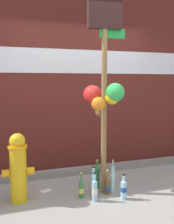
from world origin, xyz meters
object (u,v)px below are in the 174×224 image
object	(u,v)px
bottle_1	(94,184)
bottle_4	(112,182)
fire_hydrant	(18,167)
bottle_6	(95,190)
bottle_8	(108,185)
bottle_5	(81,189)
bottle_7	(97,176)
bottle_0	(124,189)
memorial_post	(104,84)
bottle_3	(113,175)
bottle_2	(93,184)

from	to	relation	value
bottle_1	bottle_4	world-z (taller)	bottle_4
fire_hydrant	bottle_6	size ratio (longest dim) A/B	2.35
bottle_4	bottle_8	bearing A→B (deg)	-150.19
bottle_5	bottle_7	world-z (taller)	bottle_7
bottle_0	bottle_6	distance (m)	0.38
memorial_post	bottle_0	bearing A→B (deg)	-62.13
bottle_3	bottle_8	xyz separation A→B (m)	(-0.19, -0.26, -0.03)
bottle_3	bottle_4	world-z (taller)	bottle_3
bottle_2	bottle_8	size ratio (longest dim) A/B	1.17
bottle_0	bottle_8	xyz separation A→B (m)	(-0.14, 0.19, -0.01)
bottle_2	bottle_5	world-z (taller)	bottle_2
memorial_post	bottle_8	size ratio (longest dim) A/B	7.46
bottle_0	bottle_3	bearing A→B (deg)	83.85
bottle_8	bottle_2	bearing A→B (deg)	170.94
bottle_5	bottle_6	size ratio (longest dim) A/B	0.91
bottle_6	bottle_1	bearing A→B (deg)	73.10
bottle_1	bottle_4	size ratio (longest dim) A/B	0.79
bottle_0	bottle_7	distance (m)	0.48
bottle_7	fire_hydrant	bearing A→B (deg)	-176.34
bottle_5	bottle_7	bearing A→B (deg)	36.42
fire_hydrant	bottle_4	bearing A→B (deg)	-5.57
bottle_2	bottle_6	size ratio (longest dim) A/B	1.06
bottle_4	memorial_post	bearing A→B (deg)	149.05
bottle_2	bottle_4	world-z (taller)	bottle_2
bottle_4	bottle_6	xyz separation A→B (m)	(-0.32, -0.18, 0.00)
bottle_1	bottle_4	xyz separation A→B (m)	(0.24, -0.08, 0.03)
bottle_5	bottle_7	size ratio (longest dim) A/B	0.82
fire_hydrant	memorial_post	bearing A→B (deg)	-2.77
bottle_3	bottle_6	bearing A→B (deg)	-137.22
bottle_0	bottle_4	distance (m)	0.25
bottle_3	bottle_5	distance (m)	0.61
memorial_post	bottle_4	xyz separation A→B (m)	(0.11, -0.07, -1.32)
memorial_post	bottle_1	distance (m)	1.36
memorial_post	bottle_2	distance (m)	1.32
bottle_0	bottle_1	xyz separation A→B (m)	(-0.29, 0.33, -0.03)
bottle_2	bottle_7	bearing A→B (deg)	58.27
bottle_1	bottle_6	bearing A→B (deg)	-106.90
bottle_2	bottle_3	world-z (taller)	bottle_2
bottle_4	bottle_5	xyz separation A→B (m)	(-0.45, -0.03, -0.02)
bottle_3	bottle_2	bearing A→B (deg)	-148.65
bottle_0	bottle_2	bearing A→B (deg)	146.27
memorial_post	bottle_6	xyz separation A→B (m)	(-0.21, -0.24, -1.32)
memorial_post	bottle_1	xyz separation A→B (m)	(-0.13, 0.02, -1.36)
bottle_1	bottle_5	xyz separation A→B (m)	(-0.21, -0.12, 0.01)
bottle_1	bottle_5	distance (m)	0.24
bottle_7	bottle_5	bearing A→B (deg)	-143.58
bottle_4	bottle_5	size ratio (longest dim) A/B	1.03
memorial_post	bottle_8	bearing A→B (deg)	-80.05
bottle_2	bottle_6	bearing A→B (deg)	-103.91
memorial_post	bottle_8	world-z (taller)	memorial_post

